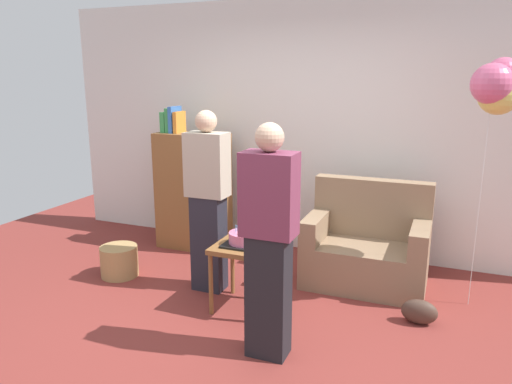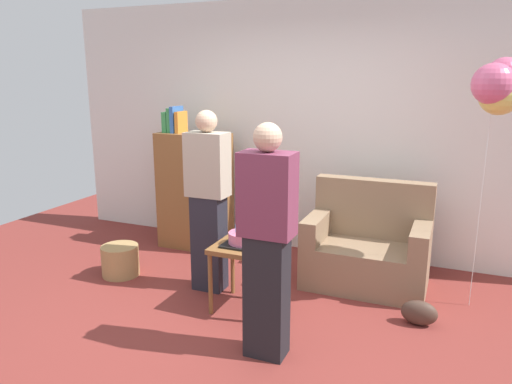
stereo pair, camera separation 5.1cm
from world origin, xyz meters
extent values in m
plane|color=maroon|center=(0.00, 0.00, 0.00)|extent=(8.00, 8.00, 0.00)
cube|color=silver|center=(0.00, 2.05, 1.35)|extent=(6.00, 0.10, 2.70)
cube|color=#8C7054|center=(0.74, 1.27, 0.20)|extent=(1.10, 0.70, 0.40)
cube|color=#8C7054|center=(0.74, 1.54, 0.68)|extent=(1.10, 0.16, 0.56)
cube|color=#8C7054|center=(0.27, 1.27, 0.52)|extent=(0.16, 0.70, 0.24)
cube|color=#8C7054|center=(1.21, 1.27, 0.52)|extent=(0.16, 0.70, 0.24)
cube|color=brown|center=(-1.23, 1.58, 0.65)|extent=(0.80, 0.36, 1.30)
cube|color=#38934C|center=(-1.55, 1.58, 1.41)|extent=(0.06, 0.18, 0.22)
cube|color=#38934C|center=(-1.49, 1.58, 1.43)|extent=(0.05, 0.18, 0.27)
cube|color=#3366B7|center=(-1.43, 1.58, 1.44)|extent=(0.04, 0.22, 0.28)
cube|color=orange|center=(-1.38, 1.58, 1.42)|extent=(0.04, 0.21, 0.23)
cube|color=brown|center=(-0.11, 0.43, 0.54)|extent=(0.48, 0.48, 0.04)
cylinder|color=brown|center=(-0.32, 0.22, 0.26)|extent=(0.04, 0.04, 0.52)
cylinder|color=brown|center=(0.10, 0.22, 0.26)|extent=(0.04, 0.04, 0.52)
cylinder|color=brown|center=(-0.32, 0.64, 0.26)|extent=(0.04, 0.04, 0.52)
cylinder|color=brown|center=(0.10, 0.64, 0.26)|extent=(0.04, 0.04, 0.52)
cube|color=black|center=(-0.11, 0.43, 0.57)|extent=(0.32, 0.32, 0.02)
cylinder|color=#D66B93|center=(-0.11, 0.43, 0.62)|extent=(0.26, 0.26, 0.09)
cylinder|color=#EA668C|center=(-0.04, 0.43, 0.69)|extent=(0.01, 0.01, 0.06)
cylinder|color=#EA668C|center=(-0.05, 0.49, 0.70)|extent=(0.01, 0.01, 0.06)
cylinder|color=#F2CC4C|center=(-0.11, 0.49, 0.69)|extent=(0.01, 0.01, 0.06)
cylinder|color=#F2CC4C|center=(-0.15, 0.50, 0.70)|extent=(0.01, 0.01, 0.06)
cylinder|color=#66B2E5|center=(-0.18, 0.45, 0.69)|extent=(0.01, 0.01, 0.05)
cylinder|color=#66B2E5|center=(-0.18, 0.41, 0.70)|extent=(0.01, 0.01, 0.06)
cylinder|color=#F2CC4C|center=(-0.14, 0.37, 0.69)|extent=(0.01, 0.01, 0.06)
cylinder|color=#66B2E5|center=(-0.09, 0.35, 0.70)|extent=(0.01, 0.01, 0.06)
cylinder|color=#66B2E5|center=(-0.05, 0.39, 0.70)|extent=(0.01, 0.01, 0.06)
cube|color=#23232D|center=(-0.56, 0.66, 0.44)|extent=(0.28, 0.20, 0.88)
cube|color=#B2A893|center=(-0.56, 0.66, 1.16)|extent=(0.36, 0.22, 0.56)
sphere|color=#D1A889|center=(-0.56, 0.66, 1.53)|extent=(0.19, 0.19, 0.19)
cube|color=black|center=(0.32, -0.15, 0.44)|extent=(0.28, 0.20, 0.88)
cube|color=#75334C|center=(0.32, -0.15, 1.16)|extent=(0.36, 0.22, 0.56)
sphere|color=#D1A889|center=(0.32, -0.15, 1.53)|extent=(0.19, 0.19, 0.19)
cylinder|color=#A88451|center=(-1.51, 0.58, 0.15)|extent=(0.36, 0.36, 0.30)
ellipsoid|color=#473328|center=(1.27, 0.69, 0.10)|extent=(0.28, 0.14, 0.20)
cylinder|color=silver|center=(1.65, 1.20, 0.89)|extent=(0.00, 0.00, 1.77)
sphere|color=#E5D666|center=(1.70, 1.18, 1.77)|extent=(0.31, 0.31, 0.31)
sphere|color=#D65B84|center=(1.64, 1.12, 1.85)|extent=(0.31, 0.31, 0.31)
sphere|color=#D65B84|center=(1.71, 1.25, 1.92)|extent=(0.27, 0.27, 0.27)
sphere|color=#E5D666|center=(1.65, 1.16, 1.82)|extent=(0.27, 0.27, 0.27)
camera|label=1|loc=(1.39, -3.02, 1.92)|focal=34.00mm
camera|label=2|loc=(1.44, -3.00, 1.92)|focal=34.00mm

